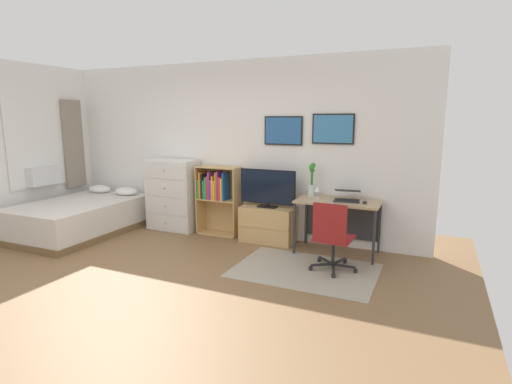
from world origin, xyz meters
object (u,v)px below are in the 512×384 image
at_px(tv_stand, 268,224).
at_px(office_chair, 332,235).
at_px(television, 268,188).
at_px(computer_mouse, 365,202).
at_px(bed, 80,217).
at_px(desk, 339,209).
at_px(wine_glass, 317,189).
at_px(laptop, 347,196).
at_px(bamboo_vase, 312,179).
at_px(bookshelf, 216,194).
at_px(dresser, 173,195).

bearing_deg(tv_stand, office_chair, -34.53).
distance_m(television, computer_mouse, 1.43).
xyz_separation_m(bed, desk, (4.01, 0.81, 0.34)).
bearing_deg(television, wine_glass, -6.90).
xyz_separation_m(laptop, wine_glass, (-0.39, -0.09, 0.07)).
bearing_deg(bed, bamboo_vase, 12.72).
relative_size(bed, bookshelf, 1.90).
xyz_separation_m(bed, office_chair, (4.10, 0.02, 0.19)).
bearing_deg(wine_glass, computer_mouse, -1.75).
relative_size(tv_stand, computer_mouse, 7.71).
distance_m(dresser, office_chair, 2.97).
bearing_deg(bookshelf, wine_glass, -5.50).
xyz_separation_m(dresser, tv_stand, (1.70, 0.02, -0.32)).
distance_m(television, laptop, 1.17).
bearing_deg(television, dresser, 179.76).
bearing_deg(office_chair, bed, -177.12).
distance_m(tv_stand, bamboo_vase, 0.97).
relative_size(bookshelf, television, 1.26).
height_order(dresser, television, dresser).
xyz_separation_m(dresser, bamboo_vase, (2.34, 0.08, 0.40)).
height_order(dresser, laptop, dresser).
bearing_deg(desk, office_chair, -83.11).
xyz_separation_m(television, laptop, (1.17, -0.01, -0.02)).
height_order(tv_stand, computer_mouse, computer_mouse).
relative_size(television, bamboo_vase, 1.82).
relative_size(dresser, bamboo_vase, 2.46).
xyz_separation_m(dresser, wine_glass, (2.48, -0.10, 0.29)).
relative_size(television, office_chair, 1.00).
distance_m(bed, tv_stand, 3.06).
bearing_deg(wine_glass, office_chair, -60.86).
height_order(bed, tv_stand, bed).
relative_size(television, computer_mouse, 8.30).
bearing_deg(tv_stand, bed, -164.40).
height_order(tv_stand, laptop, laptop).
distance_m(office_chair, computer_mouse, 0.77).
relative_size(bookshelf, computer_mouse, 10.44).
bearing_deg(bamboo_vase, bookshelf, -179.29).
bearing_deg(television, office_chair, -33.77).
bearing_deg(laptop, dresser, 172.46).
relative_size(office_chair, computer_mouse, 8.27).
xyz_separation_m(laptop, computer_mouse, (0.25, -0.11, -0.04)).
bearing_deg(bed, television, 14.02).
bearing_deg(dresser, television, -0.24).
xyz_separation_m(television, wine_glass, (0.78, -0.09, 0.06)).
relative_size(bed, dresser, 1.77).
bearing_deg(bookshelf, dresser, -175.61).
relative_size(bed, computer_mouse, 19.89).
bearing_deg(desk, television, -179.64).
bearing_deg(computer_mouse, office_chair, -111.59).
height_order(office_chair, wine_glass, wine_glass).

